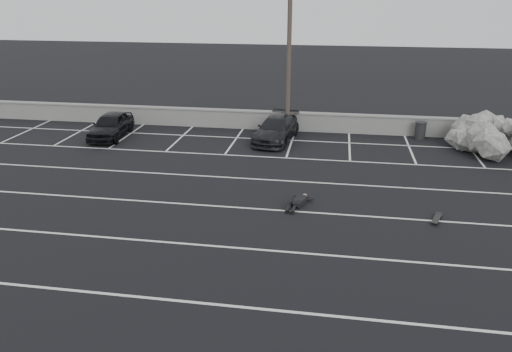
% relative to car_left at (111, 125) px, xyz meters
% --- Properties ---
extents(ground, '(120.00, 120.00, 0.00)m').
position_rel_car_left_xyz_m(ground, '(8.71, -11.03, -0.66)').
color(ground, black).
rests_on(ground, ground).
extents(seawall, '(50.00, 0.45, 1.06)m').
position_rel_car_left_xyz_m(seawall, '(8.71, 2.97, -0.12)').
color(seawall, gray).
rests_on(seawall, ground).
extents(stall_lines, '(36.00, 20.05, 0.01)m').
position_rel_car_left_xyz_m(stall_lines, '(8.63, -6.62, -0.66)').
color(stall_lines, silver).
rests_on(stall_lines, ground).
extents(car_left, '(1.82, 3.99, 1.33)m').
position_rel_car_left_xyz_m(car_left, '(0.00, 0.00, 0.00)').
color(car_left, black).
rests_on(car_left, ground).
extents(car_right, '(2.37, 4.53, 1.26)m').
position_rel_car_left_xyz_m(car_right, '(8.87, 0.79, -0.04)').
color(car_right, black).
rests_on(car_right, ground).
extents(utility_pole, '(1.20, 0.24, 8.99)m').
position_rel_car_left_xyz_m(utility_pole, '(9.32, 2.17, 3.89)').
color(utility_pole, '#4C4238').
rests_on(utility_pole, ground).
extents(trash_bin, '(0.75, 0.75, 0.93)m').
position_rel_car_left_xyz_m(trash_bin, '(16.44, 2.36, -0.19)').
color(trash_bin, '#232426').
rests_on(trash_bin, ground).
extents(riprap_pile, '(6.05, 4.72, 1.72)m').
position_rel_car_left_xyz_m(riprap_pile, '(20.26, 0.67, 0.02)').
color(riprap_pile, '#ADA9A1').
rests_on(riprap_pile, ground).
extents(person, '(2.06, 2.59, 0.42)m').
position_rel_car_left_xyz_m(person, '(10.80, -7.24, -0.45)').
color(person, black).
rests_on(person, ground).
extents(skateboard, '(0.47, 0.83, 0.10)m').
position_rel_car_left_xyz_m(skateboard, '(15.59, -8.01, -0.59)').
color(skateboard, black).
rests_on(skateboard, ground).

